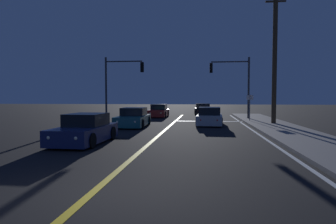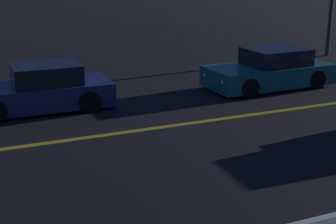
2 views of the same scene
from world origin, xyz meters
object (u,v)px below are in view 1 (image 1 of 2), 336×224
object	(u,v)px
car_parked_curb_black	(203,110)
car_mid_block_teal	(133,118)
car_lead_oncoming_red	(159,111)
car_far_approaching_navy	(85,130)
street_sign_corner	(250,104)
traffic_signal_near_right	(234,78)
utility_pole_right	(275,52)
car_distant_tail_silver	(210,117)
traffic_signal_far_left	(119,78)

from	to	relation	value
car_parked_curb_black	car_mid_block_teal	bearing A→B (deg)	-109.87
car_mid_block_teal	car_lead_oncoming_red	world-z (taller)	same
car_far_approaching_navy	street_sign_corner	world-z (taller)	street_sign_corner
traffic_signal_near_right	utility_pole_right	distance (m)	5.85
car_mid_block_teal	utility_pole_right	size ratio (longest dim) A/B	0.43
traffic_signal_near_right	street_sign_corner	bearing A→B (deg)	109.50
car_lead_oncoming_red	car_mid_block_teal	bearing A→B (deg)	87.81
car_mid_block_teal	car_parked_curb_black	xyz separation A→B (m)	(4.88, 15.37, 0.00)
car_distant_tail_silver	car_far_approaching_navy	size ratio (longest dim) A/B	1.13
car_parked_curb_black	car_far_approaching_navy	distance (m)	23.69
traffic_signal_near_right	traffic_signal_far_left	xyz separation A→B (m)	(-10.52, -1.40, 0.00)
street_sign_corner	car_far_approaching_navy	bearing A→B (deg)	-126.89
car_distant_tail_silver	car_lead_oncoming_red	xyz separation A→B (m)	(-5.19, 8.51, -0.00)
car_mid_block_teal	utility_pole_right	distance (m)	11.51
car_far_approaching_navy	traffic_signal_near_right	distance (m)	17.47
utility_pole_right	car_mid_block_teal	bearing A→B (deg)	-167.54
traffic_signal_near_right	traffic_signal_far_left	size ratio (longest dim) A/B	1.00
car_mid_block_teal	car_far_approaching_navy	world-z (taller)	same
car_lead_oncoming_red	car_parked_curb_black	xyz separation A→B (m)	(4.63, 4.87, 0.00)
car_distant_tail_silver	car_far_approaching_navy	xyz separation A→B (m)	(-5.85, -9.71, -0.00)
car_mid_block_teal	car_distant_tail_silver	bearing A→B (deg)	-161.34
car_mid_block_teal	car_parked_curb_black	bearing A→B (deg)	-109.05
car_mid_block_teal	utility_pole_right	xyz separation A→B (m)	(10.20, 2.25, 4.84)
car_distant_tail_silver	car_lead_oncoming_red	world-z (taller)	same
traffic_signal_near_right	car_distant_tail_silver	bearing A→B (deg)	66.12
utility_pole_right	traffic_signal_far_left	bearing A→B (deg)	164.06
traffic_signal_near_right	car_lead_oncoming_red	bearing A→B (deg)	-22.64
utility_pole_right	street_sign_corner	world-z (taller)	utility_pole_right
car_mid_block_teal	street_sign_corner	distance (m)	9.95
car_lead_oncoming_red	traffic_signal_far_left	bearing A→B (deg)	56.10
car_parked_curb_black	traffic_signal_near_right	xyz separation A→B (m)	(2.93, -8.03, 3.25)
car_parked_curb_black	traffic_signal_far_left	bearing A→B (deg)	-131.12
car_mid_block_teal	traffic_signal_far_left	size ratio (longest dim) A/B	0.78
car_mid_block_teal	traffic_signal_near_right	bearing A→B (deg)	-138.20
car_far_approaching_navy	car_distant_tail_silver	bearing A→B (deg)	-119.81
car_parked_curb_black	car_lead_oncoming_red	bearing A→B (deg)	-135.81
traffic_signal_near_right	traffic_signal_far_left	bearing A→B (deg)	7.58
street_sign_corner	utility_pole_right	bearing A→B (deg)	-58.56
car_mid_block_teal	car_parked_curb_black	distance (m)	16.13
car_parked_curb_black	traffic_signal_near_right	distance (m)	9.14
car_mid_block_teal	traffic_signal_far_left	xyz separation A→B (m)	(-2.72, 5.94, 3.25)
car_parked_curb_black	street_sign_corner	xyz separation A→B (m)	(3.92, -10.83, 0.98)
car_parked_curb_black	traffic_signal_far_left	xyz separation A→B (m)	(-7.59, -9.43, 3.25)
car_distant_tail_silver	traffic_signal_far_left	xyz separation A→B (m)	(-8.15, 3.95, 3.25)
car_distant_tail_silver	car_mid_block_teal	bearing A→B (deg)	-157.54
car_distant_tail_silver	car_parked_curb_black	distance (m)	13.39
car_parked_curb_black	traffic_signal_far_left	distance (m)	12.53
car_far_approaching_navy	car_mid_block_teal	bearing A→B (deg)	-91.80
traffic_signal_far_left	street_sign_corner	world-z (taller)	traffic_signal_far_left
traffic_signal_far_left	street_sign_corner	size ratio (longest dim) A/B	2.49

